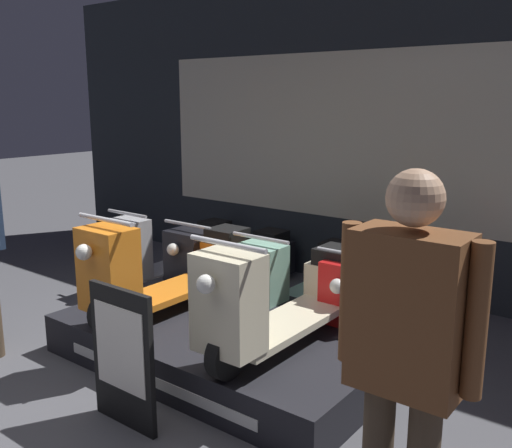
% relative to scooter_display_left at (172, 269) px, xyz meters
% --- Properties ---
extents(ground_plane, '(30.00, 30.00, 0.00)m').
position_rel_scooter_display_left_xyz_m(ground_plane, '(0.22, -1.18, -0.62)').
color(ground_plane, '#4C4C51').
extents(shop_wall_back, '(8.26, 0.09, 3.20)m').
position_rel_scooter_display_left_xyz_m(shop_wall_back, '(0.22, 2.24, 0.98)').
color(shop_wall_back, '#23282D').
rests_on(shop_wall_back, ground_plane).
extents(display_platform, '(2.45, 1.53, 0.30)m').
position_rel_scooter_display_left_xyz_m(display_platform, '(0.55, 0.04, -0.47)').
color(display_platform, black).
rests_on(display_platform, ground_plane).
extents(scooter_display_left, '(0.56, 1.71, 0.84)m').
position_rel_scooter_display_left_xyz_m(scooter_display_left, '(0.00, 0.00, 0.00)').
color(scooter_display_left, black).
rests_on(scooter_display_left, display_platform).
extents(scooter_display_right, '(0.56, 1.71, 0.84)m').
position_rel_scooter_display_left_xyz_m(scooter_display_right, '(1.10, 0.00, 0.00)').
color(scooter_display_right, black).
rests_on(scooter_display_right, display_platform).
extents(scooter_backrow_0, '(0.56, 1.71, 0.84)m').
position_rel_scooter_display_left_xyz_m(scooter_backrow_0, '(-1.21, 1.18, -0.30)').
color(scooter_backrow_0, black).
rests_on(scooter_backrow_0, ground_plane).
extents(scooter_backrow_1, '(0.56, 1.71, 0.84)m').
position_rel_scooter_display_left_xyz_m(scooter_backrow_1, '(-0.38, 1.18, -0.30)').
color(scooter_backrow_1, black).
rests_on(scooter_backrow_1, ground_plane).
extents(scooter_backrow_2, '(0.56, 1.71, 0.84)m').
position_rel_scooter_display_left_xyz_m(scooter_backrow_2, '(0.44, 1.18, -0.30)').
color(scooter_backrow_2, black).
rests_on(scooter_backrow_2, ground_plane).
extents(scooter_backrow_3, '(0.56, 1.71, 0.84)m').
position_rel_scooter_display_left_xyz_m(scooter_backrow_3, '(1.27, 1.18, -0.30)').
color(scooter_backrow_3, black).
rests_on(scooter_backrow_3, ground_plane).
extents(person_right_browsing, '(0.59, 0.24, 1.69)m').
position_rel_scooter_display_left_xyz_m(person_right_browsing, '(2.36, -1.01, 0.38)').
color(person_right_browsing, '#473828').
rests_on(person_right_browsing, ground_plane).
extents(price_sign_board, '(0.51, 0.04, 0.87)m').
position_rel_scooter_display_left_xyz_m(price_sign_board, '(0.62, -1.02, -0.18)').
color(price_sign_board, black).
rests_on(price_sign_board, ground_plane).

